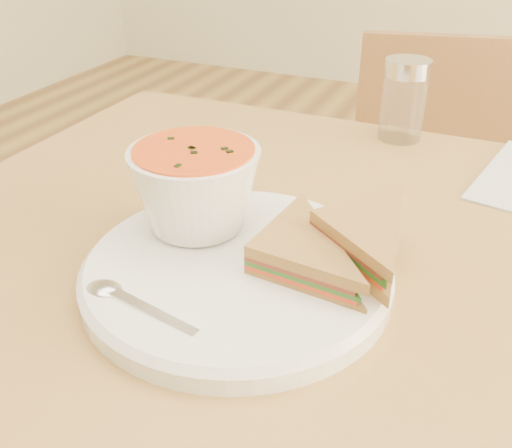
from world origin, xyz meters
The scene contains 7 objects.
chair_far centered at (0.04, 0.45, 0.42)m, with size 0.37×0.37×0.83m, color brown, non-canonical shape.
plate centered at (-0.11, -0.09, 0.76)m, with size 0.28×0.28×0.02m, color white, non-canonical shape.
soup_bowl centered at (-0.17, -0.05, 0.81)m, with size 0.12×0.12×0.08m, color white, non-canonical shape.
sandwich_half_a centered at (-0.09, -0.10, 0.78)m, with size 0.11×0.11×0.03m, color #AD863D, non-canonical shape.
sandwich_half_b centered at (-0.06, -0.05, 0.80)m, with size 0.11×0.11×0.03m, color #AD863D, non-canonical shape.
spoon centered at (-0.14, -0.18, 0.77)m, with size 0.16×0.03×0.01m, color silver, non-canonical shape.
condiment_shaker centered at (-0.05, 0.31, 0.81)m, with size 0.06×0.06×0.11m, color silver, non-canonical shape.
Camera 1 is at (0.08, -0.46, 1.06)m, focal length 40.00 mm.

